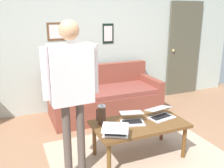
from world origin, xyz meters
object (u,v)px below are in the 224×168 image
Objects in this scene: laptop_center at (160,114)px; person_standing at (71,82)px; couch at (105,98)px; coffee_table at (139,126)px; laptop_left at (132,119)px; french_press at (102,115)px; laptop_right at (116,131)px; interior_door at (184,49)px.

laptop_center is 1.34m from person_standing.
couch is 1.50m from coffee_table.
laptop_left is 0.39m from french_press.
laptop_right is at bearing 164.65° from person_standing.
laptop_center is 0.80m from french_press.
interior_door is 3.00m from coffee_table.
laptop_center is 1.43× the size of french_press.
interior_door reaches higher than person_standing.
french_press is at bearing 34.30° from interior_door.
coffee_table is 1.11m from person_standing.
interior_door reaches higher than laptop_right.
person_standing is (0.78, 0.11, 0.60)m from laptop_left.
laptop_right is 0.24× the size of person_standing.
couch reaches higher than coffee_table.
coffee_table is 0.50m from french_press.
laptop_center is 0.78m from laptop_right.
couch is 7.30× the size of french_press.
laptop_left is 0.40m from laptop_right.
laptop_left is at bearing -0.72° from laptop_center.
french_press is at bearing 67.45° from couch.
interior_door is 5.36× the size of laptop_center.
laptop_center is at bearing -163.12° from laptop_right.
french_press is at bearing -83.88° from laptop_right.
french_press reaches higher than coffee_table.
coffee_table is at bearing -155.89° from laptop_right.
laptop_right is at bearing 39.48° from interior_door.
laptop_left is 0.99m from person_standing.
interior_door is at bearing -139.94° from laptop_left.
interior_door is 4.94× the size of laptop_right.
person_standing is (0.86, 0.06, 0.69)m from coffee_table.
laptop_right is (0.33, 0.23, 0.00)m from laptop_left.
interior_door is 3.01m from laptop_left.
laptop_left is at bearing -144.83° from laptop_right.
interior_door reaches higher than laptop_center.
laptop_right reaches higher than laptop_center.
coffee_table is at bearing 85.92° from couch.
laptop_center is (-0.34, -0.04, 0.09)m from coffee_table.
interior_door reaches higher than couch.
couch is 4.72× the size of laptop_right.
couch is 1.47m from laptop_left.
person_standing reaches higher than laptop_center.
coffee_table is (2.19, 1.96, -0.60)m from interior_door.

